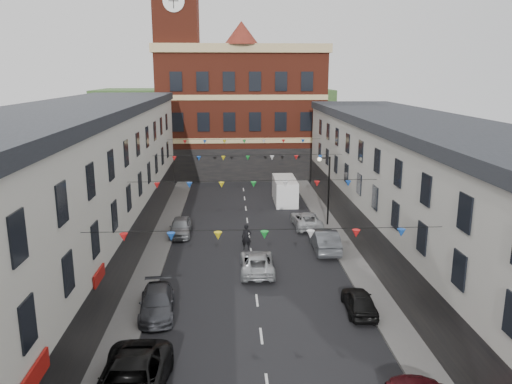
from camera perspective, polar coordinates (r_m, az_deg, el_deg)
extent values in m
plane|color=black|center=(29.38, 0.11, -12.29)|extent=(160.00, 160.00, 0.00)
cube|color=#605E5B|center=(31.60, -12.91, -10.57)|extent=(1.80, 64.00, 0.15)
cube|color=#605E5B|center=(32.22, 12.45, -10.06)|extent=(1.80, 64.00, 0.15)
cube|color=beige|center=(30.33, -22.88, -2.46)|extent=(8.00, 56.00, 10.00)
cube|color=black|center=(29.42, -23.83, 7.62)|extent=(8.40, 56.00, 0.70)
cube|color=black|center=(30.28, -14.98, -8.66)|extent=(0.12, 56.00, 3.20)
cube|color=#B4B1A9|center=(31.55, 21.96, -2.73)|extent=(8.00, 56.00, 9.00)
cube|color=black|center=(30.64, 22.76, 6.03)|extent=(8.40, 56.00, 0.70)
cube|color=black|center=(31.00, 14.61, -8.10)|extent=(0.12, 56.00, 3.20)
cube|color=maroon|center=(64.65, -1.73, 8.79)|extent=(20.00, 12.00, 15.00)
cube|color=tan|center=(64.49, -1.78, 15.90)|extent=(20.60, 12.60, 1.00)
cone|color=maroon|center=(59.60, -1.68, 17.73)|extent=(4.00, 4.00, 2.60)
cube|color=maroon|center=(61.72, -8.84, 12.61)|extent=(5.00, 5.00, 24.00)
cylinder|color=white|center=(59.69, -9.41, 20.75)|extent=(2.40, 0.12, 2.40)
cube|color=#2E4922|center=(88.80, -4.68, 8.41)|extent=(40.00, 14.00, 10.00)
cylinder|color=black|center=(42.39, 8.30, 0.01)|extent=(0.14, 0.14, 6.00)
cylinder|color=black|center=(41.74, 7.89, 3.87)|extent=(0.90, 0.10, 0.10)
sphere|color=beige|center=(41.68, 7.28, 3.74)|extent=(0.36, 0.36, 0.36)
imported|color=black|center=(21.66, -14.17, -20.46)|extent=(2.89, 6.00, 1.65)
imported|color=#3E4046|center=(28.17, -11.25, -12.28)|extent=(2.22, 4.64, 1.30)
imported|color=gray|center=(40.63, -8.61, -3.96)|extent=(1.74, 4.17, 1.41)
imported|color=black|center=(28.37, 11.73, -12.14)|extent=(1.65, 3.81, 1.28)
imported|color=#515459|center=(37.14, 7.86, -5.45)|extent=(1.75, 4.89, 1.60)
imported|color=#B7B9BC|center=(42.48, 5.76, -3.17)|extent=(2.34, 4.77, 1.30)
imported|color=#ABAEB2|center=(33.00, 0.13, -8.06)|extent=(2.26, 4.76, 1.31)
cube|color=white|center=(50.27, 3.31, 0.18)|extent=(2.17, 5.57, 2.46)
imported|color=black|center=(36.89, -1.11, -5.19)|extent=(0.78, 0.59, 1.93)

